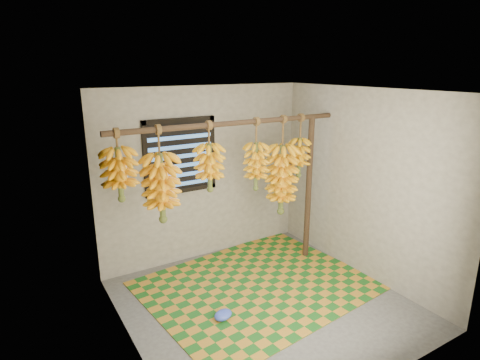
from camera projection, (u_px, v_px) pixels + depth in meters
floor at (265, 304)px, 4.63m from camera, size 3.00×3.00×0.01m
ceiling at (269, 91)px, 3.96m from camera, size 3.00×3.00×0.01m
wall_back at (204, 174)px, 5.53m from camera, size 3.00×0.01×2.40m
wall_left at (127, 235)px, 3.54m from camera, size 0.01×3.00×2.40m
wall_right at (365, 185)px, 5.05m from camera, size 0.01×3.00×2.40m
window at (181, 156)px, 5.25m from camera, size 1.00×0.04×1.00m
hanging_pole at (233, 123)px, 4.65m from camera, size 3.00×0.06×0.06m
support_post at (309, 189)px, 5.53m from camera, size 0.08×0.08×2.00m
woven_mat at (258, 285)px, 5.01m from camera, size 2.86×2.39×0.01m
plastic_bag at (223, 315)px, 4.32m from camera, size 0.27×0.23×0.09m
banana_bunch_a at (120, 174)px, 4.09m from camera, size 0.35×0.35×0.76m
banana_bunch_b at (161, 188)px, 4.37m from camera, size 0.40×0.40×1.08m
banana_bunch_c at (210, 167)px, 4.62m from camera, size 0.34×0.34×0.82m
banana_bunch_d at (256, 166)px, 4.96m from camera, size 0.31×0.31×0.91m
banana_bunch_e at (282, 180)px, 5.23m from camera, size 0.41×0.41×1.30m
banana_bunch_f at (299, 157)px, 5.30m from camera, size 0.27×0.27×0.83m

